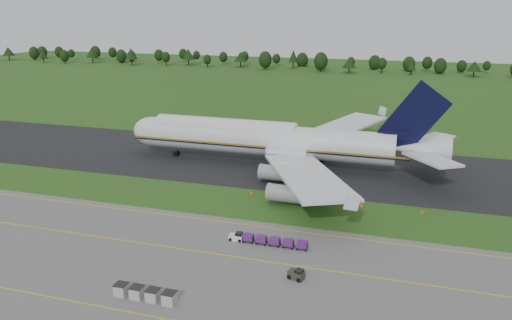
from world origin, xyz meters
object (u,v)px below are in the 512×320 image
(utility_cart, at_px, (296,275))
(uld_row, at_px, (145,294))
(baggage_train, at_px, (267,240))
(edge_markers, at_px, (333,203))
(aircraft, at_px, (272,140))

(utility_cart, distance_m, uld_row, 21.34)
(baggage_train, bearing_deg, edge_markers, 69.42)
(utility_cart, xyz_separation_m, edge_markers, (0.80, 30.19, -0.39))
(aircraft, distance_m, baggage_train, 44.34)
(aircraft, xyz_separation_m, uld_row, (-0.44, -63.03, -5.54))
(baggage_train, xyz_separation_m, edge_markers, (7.84, 20.89, -0.52))
(aircraft, xyz_separation_m, edge_markers, (18.59, -21.76, -6.17))
(uld_row, bearing_deg, baggage_train, 61.23)
(uld_row, bearing_deg, edge_markers, 65.24)
(edge_markers, bearing_deg, uld_row, -114.76)
(aircraft, distance_m, edge_markers, 29.28)
(baggage_train, bearing_deg, uld_row, -118.77)
(baggage_train, height_order, edge_markers, baggage_train)
(aircraft, relative_size, edge_markers, 2.32)
(utility_cart, height_order, edge_markers, utility_cart)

